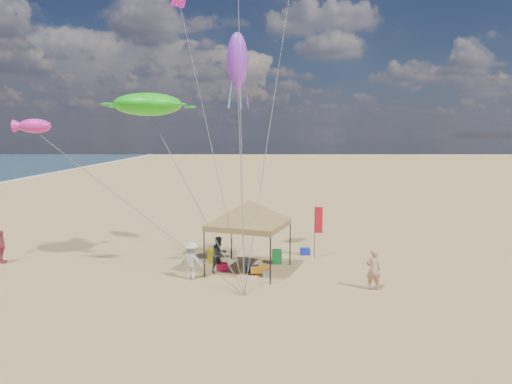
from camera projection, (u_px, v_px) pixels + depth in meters
ground at (257, 300)px, 18.18m from camera, size 280.00×280.00×0.00m
canopy_tent at (249, 203)px, 21.71m from camera, size 6.13×6.13×4.03m
feather_flag at (318, 223)px, 24.24m from camera, size 0.43×0.04×2.83m
cooler_red at (222, 267)px, 22.11m from camera, size 0.54×0.38×0.38m
cooler_blue at (305, 251)px, 25.06m from camera, size 0.54×0.38×0.38m
bag_navy at (252, 269)px, 21.82m from camera, size 0.69×0.54×0.36m
bag_orange at (212, 251)px, 25.25m from camera, size 0.54×0.69×0.36m
chair_green at (277, 257)px, 23.34m from camera, size 0.50×0.50×0.70m
chair_yellow at (213, 256)px, 23.50m from camera, size 0.50×0.50×0.70m
crate_grey at (266, 274)px, 21.08m from camera, size 0.34×0.30×0.28m
beach_cart at (260, 270)px, 21.60m from camera, size 0.90×0.50×0.24m
person_near_a at (373, 269)px, 19.31m from camera, size 0.68×0.47×1.78m
person_near_b at (219, 254)px, 21.87m from camera, size 1.06×1.07×1.74m
person_near_c at (192, 261)px, 20.74m from camera, size 1.29×1.04×1.74m
person_far_a at (1, 247)px, 23.36m from camera, size 0.69×1.09×1.72m
turtle_kite at (148, 104)px, 21.91m from camera, size 3.57×2.98×1.11m
fish_kite at (35, 126)px, 21.63m from camera, size 1.59×0.87×0.69m
squid_kite at (237, 61)px, 23.82m from camera, size 1.34×1.34×2.92m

